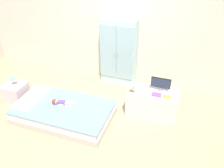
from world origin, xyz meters
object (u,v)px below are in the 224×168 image
object	(u,v)px
tv_monitor	(161,83)
book_purple	(156,95)
bed	(64,112)
rocking_horse_toy	(133,88)
nightstand	(16,93)
wardrobe	(118,52)
doll	(59,102)
table_lamp	(12,78)
tv_stand	(152,103)
book_yellow	(167,97)

from	to	relation	value
tv_monitor	book_purple	bearing A→B (deg)	-100.26
bed	tv_monitor	bearing A→B (deg)	24.15
rocking_horse_toy	book_purple	bearing A→B (deg)	4.16
nightstand	wardrobe	xyz separation A→B (m)	(1.63, 1.37, 0.51)
doll	book_purple	world-z (taller)	book_purple
bed	wardrobe	size ratio (longest dim) A/B	1.19
bed	table_lamp	world-z (taller)	table_lamp
doll	tv_monitor	xyz separation A→B (m)	(1.64, 0.65, 0.34)
table_lamp	book_purple	distance (m)	2.65
table_lamp	tv_stand	bearing A→B (deg)	10.24
nightstand	table_lamp	world-z (taller)	table_lamp
book_yellow	doll	bearing A→B (deg)	-164.73
tv_monitor	book_yellow	xyz separation A→B (m)	(0.14, -0.17, -0.14)
wardrobe	tv_stand	size ratio (longest dim) A/B	1.59
nightstand	rocking_horse_toy	xyz separation A→B (m)	(2.22, 0.34, 0.37)
book_purple	book_yellow	size ratio (longest dim) A/B	1.16
tv_monitor	rocking_horse_toy	xyz separation A→B (m)	(-0.44, -0.20, -0.08)
book_purple	tv_stand	bearing A→B (deg)	124.83
table_lamp	wardrobe	size ratio (longest dim) A/B	0.16
tv_monitor	book_yellow	size ratio (longest dim) A/B	2.50
rocking_horse_toy	nightstand	bearing A→B (deg)	-171.33
doll	tv_monitor	world-z (taller)	tv_monitor
doll	table_lamp	size ratio (longest dim) A/B	1.75
nightstand	book_yellow	xyz separation A→B (m)	(2.80, 0.37, 0.31)
table_lamp	tv_monitor	bearing A→B (deg)	11.36
bed	book_purple	xyz separation A→B (m)	(1.51, 0.52, 0.37)
bed	tv_stand	size ratio (longest dim) A/B	1.89
nightstand	bed	bearing A→B (deg)	-7.94
table_lamp	tv_monitor	xyz separation A→B (m)	(2.66, 0.53, 0.10)
nightstand	book_yellow	size ratio (longest dim) A/B	2.81
wardrobe	tv_monitor	distance (m)	1.32
tv_stand	book_yellow	xyz separation A→B (m)	(0.23, -0.09, 0.25)
tv_stand	rocking_horse_toy	size ratio (longest dim) A/B	6.70
tv_stand	doll	bearing A→B (deg)	-159.42
table_lamp	rocking_horse_toy	xyz separation A→B (m)	(2.22, 0.34, 0.03)
nightstand	book_purple	xyz separation A→B (m)	(2.63, 0.37, 0.31)
doll	table_lamp	xyz separation A→B (m)	(-1.02, 0.12, 0.24)
table_lamp	rocking_horse_toy	size ratio (longest dim) A/B	1.69
bed	book_purple	world-z (taller)	book_purple
tv_monitor	doll	bearing A→B (deg)	-158.34
wardrobe	tv_monitor	xyz separation A→B (m)	(1.03, -0.83, -0.07)
table_lamp	wardrobe	distance (m)	2.13
doll	book_purple	size ratio (longest dim) A/B	2.48
bed	wardrobe	bearing A→B (deg)	71.45
rocking_horse_toy	table_lamp	bearing A→B (deg)	-171.33
nightstand	book_purple	size ratio (longest dim) A/B	2.41
wardrobe	tv_stand	xyz separation A→B (m)	(0.93, -0.90, -0.46)
wardrobe	book_yellow	xyz separation A→B (m)	(1.17, -1.00, -0.21)
wardrobe	tv_stand	world-z (taller)	wardrobe
tv_monitor	book_purple	size ratio (longest dim) A/B	2.15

